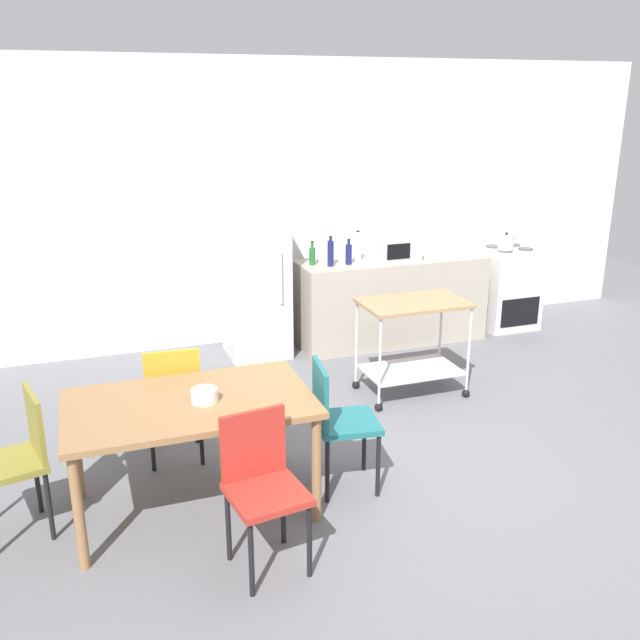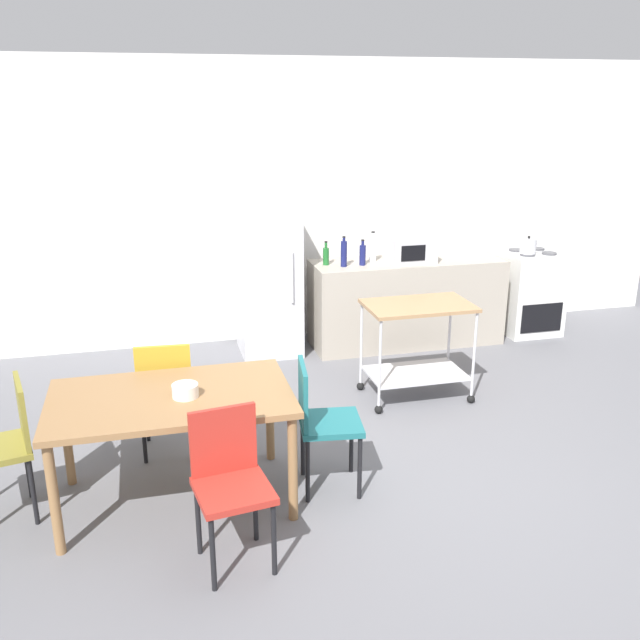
{
  "view_description": "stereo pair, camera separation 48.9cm",
  "coord_description": "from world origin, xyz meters",
  "px_view_note": "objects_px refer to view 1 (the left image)",
  "views": [
    {
      "loc": [
        -2.18,
        -3.79,
        2.53
      ],
      "look_at": [
        -0.4,
        1.2,
        0.8
      ],
      "focal_mm": 38.76,
      "sensor_mm": 36.0,
      "label": 1
    },
    {
      "loc": [
        -1.71,
        -3.93,
        2.53
      ],
      "look_at": [
        -0.4,
        1.2,
        0.8
      ],
      "focal_mm": 38.76,
      "sensor_mm": 36.0,
      "label": 2
    }
  ],
  "objects_px": {
    "chair_red": "(262,481)",
    "bottle_soda": "(358,248)",
    "fruit_bowl": "(205,395)",
    "stove_oven": "(506,287)",
    "refrigerator": "(255,280)",
    "bottle_olive_oil": "(312,256)",
    "chair_olive": "(18,455)",
    "kitchen_cart": "(413,332)",
    "bottle_wine": "(331,253)",
    "microwave": "(395,248)",
    "chair_teal": "(337,417)",
    "chair_mustard": "(173,395)",
    "dining_table": "(190,412)",
    "kettle": "(506,242)",
    "bottle_soy_sauce": "(349,254)"
  },
  "relations": [
    {
      "from": "stove_oven",
      "to": "chair_red",
      "type": "bearing_deg",
      "value": -139.47
    },
    {
      "from": "fruit_bowl",
      "to": "kitchen_cart",
      "type": "bearing_deg",
      "value": 30.6
    },
    {
      "from": "dining_table",
      "to": "kettle",
      "type": "distance_m",
      "value": 4.57
    },
    {
      "from": "chair_olive",
      "to": "bottle_olive_oil",
      "type": "distance_m",
      "value": 3.64
    },
    {
      "from": "bottle_soy_sauce",
      "to": "bottle_soda",
      "type": "xyz_separation_m",
      "value": [
        0.15,
        0.12,
        0.03
      ]
    },
    {
      "from": "bottle_olive_oil",
      "to": "chair_teal",
      "type": "bearing_deg",
      "value": -105.56
    },
    {
      "from": "chair_olive",
      "to": "refrigerator",
      "type": "relative_size",
      "value": 0.57
    },
    {
      "from": "bottle_soda",
      "to": "fruit_bowl",
      "type": "relative_size",
      "value": 1.91
    },
    {
      "from": "microwave",
      "to": "fruit_bowl",
      "type": "xyz_separation_m",
      "value": [
        -2.45,
        -2.47,
        -0.24
      ]
    },
    {
      "from": "chair_teal",
      "to": "bottle_soda",
      "type": "height_order",
      "value": "bottle_soda"
    },
    {
      "from": "chair_red",
      "to": "kitchen_cart",
      "type": "distance_m",
      "value": 2.59
    },
    {
      "from": "dining_table",
      "to": "bottle_soda",
      "type": "distance_m",
      "value": 3.36
    },
    {
      "from": "dining_table",
      "to": "kitchen_cart",
      "type": "xyz_separation_m",
      "value": [
        2.12,
        1.15,
        -0.1
      ]
    },
    {
      "from": "bottle_soda",
      "to": "microwave",
      "type": "xyz_separation_m",
      "value": [
        0.37,
        -0.11,
        -0.01
      ]
    },
    {
      "from": "dining_table",
      "to": "bottle_olive_oil",
      "type": "height_order",
      "value": "bottle_olive_oil"
    },
    {
      "from": "fruit_bowl",
      "to": "refrigerator",
      "type": "bearing_deg",
      "value": 69.21
    },
    {
      "from": "fruit_bowl",
      "to": "kettle",
      "type": "bearing_deg",
      "value": 32.95
    },
    {
      "from": "bottle_olive_oil",
      "to": "chair_mustard",
      "type": "bearing_deg",
      "value": -132.05
    },
    {
      "from": "kitchen_cart",
      "to": "fruit_bowl",
      "type": "relative_size",
      "value": 5.59
    },
    {
      "from": "refrigerator",
      "to": "microwave",
      "type": "distance_m",
      "value": 1.48
    },
    {
      "from": "chair_olive",
      "to": "bottle_olive_oil",
      "type": "relative_size",
      "value": 3.7
    },
    {
      "from": "stove_oven",
      "to": "bottle_olive_oil",
      "type": "bearing_deg",
      "value": 179.71
    },
    {
      "from": "bottle_wine",
      "to": "bottle_soda",
      "type": "xyz_separation_m",
      "value": [
        0.35,
        0.14,
        0.0
      ]
    },
    {
      "from": "refrigerator",
      "to": "bottle_olive_oil",
      "type": "relative_size",
      "value": 6.45
    },
    {
      "from": "stove_oven",
      "to": "kettle",
      "type": "height_order",
      "value": "kettle"
    },
    {
      "from": "bottle_wine",
      "to": "kitchen_cart",
      "type": "bearing_deg",
      "value": -76.62
    },
    {
      "from": "fruit_bowl",
      "to": "microwave",
      "type": "bearing_deg",
      "value": 45.22
    },
    {
      "from": "chair_teal",
      "to": "bottle_wine",
      "type": "bearing_deg",
      "value": -11.77
    },
    {
      "from": "chair_mustard",
      "to": "bottle_soda",
      "type": "relative_size",
      "value": 2.86
    },
    {
      "from": "dining_table",
      "to": "chair_mustard",
      "type": "distance_m",
      "value": 0.66
    },
    {
      "from": "chair_red",
      "to": "refrigerator",
      "type": "relative_size",
      "value": 0.57
    },
    {
      "from": "dining_table",
      "to": "bottle_soda",
      "type": "xyz_separation_m",
      "value": [
        2.17,
        2.54,
        0.36
      ]
    },
    {
      "from": "microwave",
      "to": "fruit_bowl",
      "type": "bearing_deg",
      "value": -134.78
    },
    {
      "from": "refrigerator",
      "to": "fruit_bowl",
      "type": "distance_m",
      "value": 2.81
    },
    {
      "from": "dining_table",
      "to": "chair_mustard",
      "type": "height_order",
      "value": "chair_mustard"
    },
    {
      "from": "chair_red",
      "to": "bottle_soda",
      "type": "height_order",
      "value": "bottle_soda"
    },
    {
      "from": "chair_teal",
      "to": "microwave",
      "type": "height_order",
      "value": "microwave"
    },
    {
      "from": "bottle_olive_oil",
      "to": "kettle",
      "type": "bearing_deg",
      "value": -2.87
    },
    {
      "from": "fruit_bowl",
      "to": "chair_teal",
      "type": "bearing_deg",
      "value": -1.86
    },
    {
      "from": "chair_teal",
      "to": "bottle_olive_oil",
      "type": "relative_size",
      "value": 3.7
    },
    {
      "from": "chair_olive",
      "to": "stove_oven",
      "type": "relative_size",
      "value": 0.97
    },
    {
      "from": "dining_table",
      "to": "chair_olive",
      "type": "relative_size",
      "value": 1.69
    },
    {
      "from": "chair_red",
      "to": "fruit_bowl",
      "type": "distance_m",
      "value": 0.71
    },
    {
      "from": "bottle_olive_oil",
      "to": "kettle",
      "type": "relative_size",
      "value": 1.0
    },
    {
      "from": "bottle_soy_sauce",
      "to": "kettle",
      "type": "distance_m",
      "value": 1.85
    },
    {
      "from": "dining_table",
      "to": "chair_olive",
      "type": "xyz_separation_m",
      "value": [
        -1.0,
        0.09,
        -0.15
      ]
    },
    {
      "from": "chair_red",
      "to": "chair_mustard",
      "type": "relative_size",
      "value": 1.0
    },
    {
      "from": "bottle_olive_oil",
      "to": "bottle_soda",
      "type": "distance_m",
      "value": 0.5
    },
    {
      "from": "bottle_wine",
      "to": "chair_red",
      "type": "bearing_deg",
      "value": -116.72
    },
    {
      "from": "chair_mustard",
      "to": "bottle_olive_oil",
      "type": "relative_size",
      "value": 3.7
    }
  ]
}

